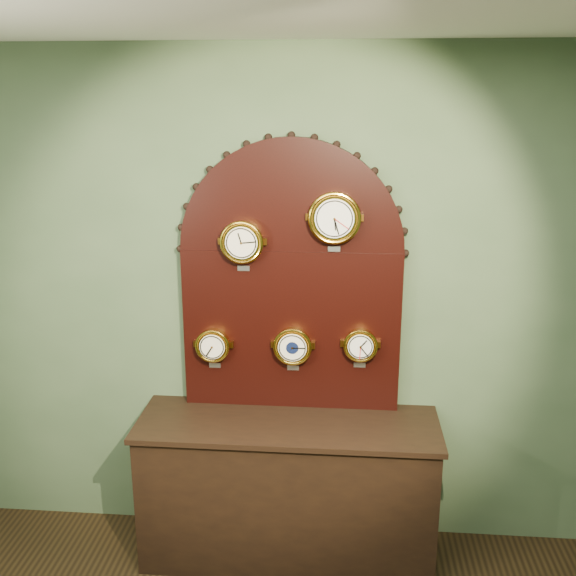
# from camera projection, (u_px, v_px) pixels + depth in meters

# --- Properties ---
(wall_back) EXTENTS (4.00, 0.00, 4.00)m
(wall_back) POSITION_uv_depth(u_px,v_px,m) (292.00, 307.00, 3.71)
(wall_back) COLOR #445B3E
(wall_back) RESTS_ON ground
(shop_counter) EXTENTS (1.60, 0.50, 0.80)m
(shop_counter) POSITION_uv_depth(u_px,v_px,m) (288.00, 492.00, 3.72)
(shop_counter) COLOR black
(shop_counter) RESTS_ON ground_plane
(display_board) EXTENTS (1.26, 0.06, 1.53)m
(display_board) POSITION_uv_depth(u_px,v_px,m) (291.00, 270.00, 3.60)
(display_board) COLOR black
(display_board) RESTS_ON shop_counter
(roman_clock) EXTENTS (0.23, 0.08, 0.28)m
(roman_clock) POSITION_uv_depth(u_px,v_px,m) (242.00, 242.00, 3.51)
(roman_clock) COLOR gold
(roman_clock) RESTS_ON display_board
(arabic_clock) EXTENTS (0.27, 0.08, 0.32)m
(arabic_clock) POSITION_uv_depth(u_px,v_px,m) (335.00, 218.00, 3.43)
(arabic_clock) COLOR gold
(arabic_clock) RESTS_ON display_board
(hygrometer) EXTENTS (0.19, 0.08, 0.24)m
(hygrometer) POSITION_uv_depth(u_px,v_px,m) (213.00, 345.00, 3.69)
(hygrometer) COLOR gold
(hygrometer) RESTS_ON display_board
(barometer) EXTENTS (0.21, 0.08, 0.26)m
(barometer) POSITION_uv_depth(u_px,v_px,m) (293.00, 346.00, 3.64)
(barometer) COLOR gold
(barometer) RESTS_ON display_board
(tide_clock) EXTENTS (0.19, 0.08, 0.24)m
(tide_clock) POSITION_uv_depth(u_px,v_px,m) (360.00, 345.00, 3.61)
(tide_clock) COLOR gold
(tide_clock) RESTS_ON display_board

